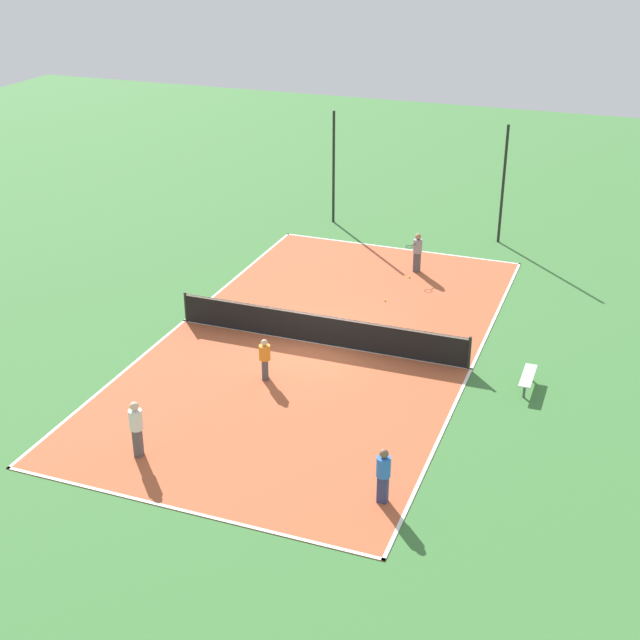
% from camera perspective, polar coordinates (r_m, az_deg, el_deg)
% --- Properties ---
extents(ground_plane, '(80.00, 80.00, 0.00)m').
position_cam_1_polar(ground_plane, '(30.12, 0.00, -1.55)').
color(ground_plane, '#3D7538').
extents(court_surface, '(10.43, 19.51, 0.02)m').
position_cam_1_polar(court_surface, '(30.11, 0.00, -1.53)').
color(court_surface, '#B75633').
rests_on(court_surface, ground_plane).
extents(tennis_net, '(10.23, 0.10, 1.11)m').
position_cam_1_polar(tennis_net, '(29.85, 0.00, -0.54)').
color(tennis_net, black).
rests_on(tennis_net, court_surface).
extents(bench, '(0.36, 1.53, 0.45)m').
position_cam_1_polar(bench, '(28.02, 13.16, -3.57)').
color(bench, silver).
rests_on(bench, ground_plane).
extents(player_near_blue, '(0.37, 0.37, 1.53)m').
position_cam_1_polar(player_near_blue, '(22.20, 4.07, -9.71)').
color(player_near_blue, navy).
rests_on(player_near_blue, court_surface).
extents(player_far_white, '(0.42, 0.42, 1.65)m').
position_cam_1_polar(player_far_white, '(24.31, -11.68, -6.62)').
color(player_far_white, '#4C4C51').
rests_on(player_far_white, court_surface).
extents(player_baseline_gray, '(0.63, 0.99, 1.60)m').
position_cam_1_polar(player_baseline_gray, '(35.88, 6.25, 4.47)').
color(player_baseline_gray, '#4C4C51').
rests_on(player_baseline_gray, court_surface).
extents(player_center_orange, '(0.47, 0.47, 1.36)m').
position_cam_1_polar(player_center_orange, '(27.65, -3.56, -2.38)').
color(player_center_orange, '#4C4C51').
rests_on(player_center_orange, court_surface).
extents(tennis_ball_far_baseline, '(0.07, 0.07, 0.07)m').
position_cam_1_polar(tennis_ball_far_baseline, '(33.36, 4.18, 1.27)').
color(tennis_ball_far_baseline, '#CCE033').
rests_on(tennis_ball_far_baseline, court_surface).
extents(tennis_ball_left_sideline, '(0.07, 0.07, 0.07)m').
position_cam_1_polar(tennis_ball_left_sideline, '(35.55, 5.73, 2.77)').
color(tennis_ball_left_sideline, '#CCE033').
rests_on(tennis_ball_left_sideline, court_surface).
extents(fence_post_back_left, '(0.12, 0.12, 5.17)m').
position_cam_1_polar(fence_post_back_left, '(41.05, 0.88, 9.72)').
color(fence_post_back_left, black).
rests_on(fence_post_back_left, ground_plane).
extents(fence_post_back_right, '(0.12, 0.12, 5.17)m').
position_cam_1_polar(fence_post_back_right, '(39.24, 11.64, 8.47)').
color(fence_post_back_right, black).
rests_on(fence_post_back_right, ground_plane).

